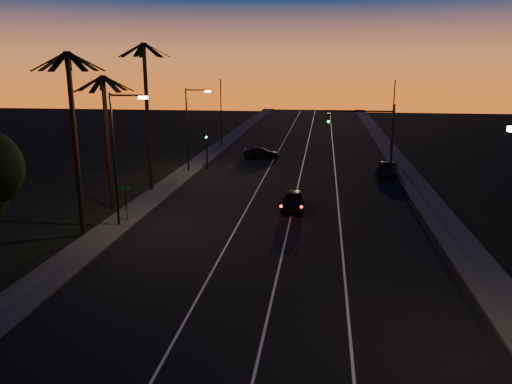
# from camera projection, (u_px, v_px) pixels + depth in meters

# --- Properties ---
(road) EXTENTS (20.00, 170.00, 0.01)m
(road) POSITION_uv_depth(u_px,v_px,m) (290.00, 195.00, 42.28)
(road) COLOR black
(road) RESTS_ON ground
(sidewalk_left) EXTENTS (2.40, 170.00, 0.16)m
(sidewalk_left) POSITION_uv_depth(u_px,v_px,m) (162.00, 190.00, 43.72)
(sidewalk_left) COLOR #32322F
(sidewalk_left) RESTS_ON ground
(sidewalk_right) EXTENTS (2.40, 170.00, 0.16)m
(sidewalk_right) POSITION_uv_depth(u_px,v_px,m) (426.00, 199.00, 40.80)
(sidewalk_right) COLOR #32322F
(sidewalk_right) RESTS_ON ground
(lane_stripe_left) EXTENTS (0.12, 160.00, 0.01)m
(lane_stripe_left) POSITION_uv_depth(u_px,v_px,m) (255.00, 194.00, 42.67)
(lane_stripe_left) COLOR silver
(lane_stripe_left) RESTS_ON road
(lane_stripe_mid) EXTENTS (0.12, 160.00, 0.01)m
(lane_stripe_mid) POSITION_uv_depth(u_px,v_px,m) (296.00, 195.00, 42.21)
(lane_stripe_mid) COLOR silver
(lane_stripe_mid) RESTS_ON road
(lane_stripe_right) EXTENTS (0.12, 160.00, 0.01)m
(lane_stripe_right) POSITION_uv_depth(u_px,v_px,m) (337.00, 197.00, 41.75)
(lane_stripe_right) COLOR silver
(lane_stripe_right) RESTS_ON road
(palm_near) EXTENTS (4.25, 4.16, 11.53)m
(palm_near) POSITION_uv_depth(u_px,v_px,m) (74.00, 126.00, 30.65)
(palm_near) COLOR black
(palm_near) RESTS_ON ground
(palm_mid) EXTENTS (4.25, 4.16, 10.03)m
(palm_mid) POSITION_uv_depth(u_px,v_px,m) (107.00, 128.00, 36.70)
(palm_mid) COLOR black
(palm_mid) RESTS_ON ground
(palm_far) EXTENTS (4.25, 4.16, 12.53)m
(palm_far) POSITION_uv_depth(u_px,v_px,m) (147.00, 103.00, 41.99)
(palm_far) COLOR black
(palm_far) RESTS_ON ground
(streetlight_left_near) EXTENTS (2.55, 0.26, 9.00)m
(streetlight_left_near) POSITION_uv_depth(u_px,v_px,m) (118.00, 150.00, 32.76)
(streetlight_left_near) COLOR black
(streetlight_left_near) RESTS_ON ground
(streetlight_left_far) EXTENTS (2.55, 0.26, 8.50)m
(streetlight_left_far) POSITION_uv_depth(u_px,v_px,m) (190.00, 123.00, 50.11)
(streetlight_left_far) COLOR black
(streetlight_left_far) RESTS_ON ground
(street_sign) EXTENTS (0.70, 0.06, 2.60)m
(street_sign) POSITION_uv_depth(u_px,v_px,m) (126.00, 200.00, 34.63)
(street_sign) COLOR black
(street_sign) RESTS_ON ground
(signal_mast) EXTENTS (7.10, 0.41, 7.00)m
(signal_mast) POSITION_uv_depth(u_px,v_px,m) (369.00, 127.00, 49.77)
(signal_mast) COLOR black
(signal_mast) RESTS_ON ground
(signal_post) EXTENTS (0.28, 0.37, 4.20)m
(signal_post) POSITION_uv_depth(u_px,v_px,m) (207.00, 142.00, 52.39)
(signal_post) COLOR black
(signal_post) RESTS_ON ground
(far_pole_left) EXTENTS (0.14, 0.14, 9.00)m
(far_pole_left) POSITION_uv_depth(u_px,v_px,m) (221.00, 113.00, 66.61)
(far_pole_left) COLOR black
(far_pole_left) RESTS_ON ground
(far_pole_right) EXTENTS (0.14, 0.14, 9.00)m
(far_pole_right) POSITION_uv_depth(u_px,v_px,m) (393.00, 118.00, 60.87)
(far_pole_right) COLOR black
(far_pole_right) RESTS_ON ground
(lead_car) EXTENTS (1.78, 4.75, 1.44)m
(lead_car) POSITION_uv_depth(u_px,v_px,m) (293.00, 200.00, 37.91)
(lead_car) COLOR black
(lead_car) RESTS_ON road
(right_car) EXTENTS (2.57, 4.31, 1.34)m
(right_car) POSITION_uv_depth(u_px,v_px,m) (387.00, 169.00, 49.49)
(right_car) COLOR black
(right_car) RESTS_ON road
(cross_car) EXTENTS (4.67, 3.36, 1.26)m
(cross_car) POSITION_uv_depth(u_px,v_px,m) (261.00, 153.00, 59.00)
(cross_car) COLOR black
(cross_car) RESTS_ON road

